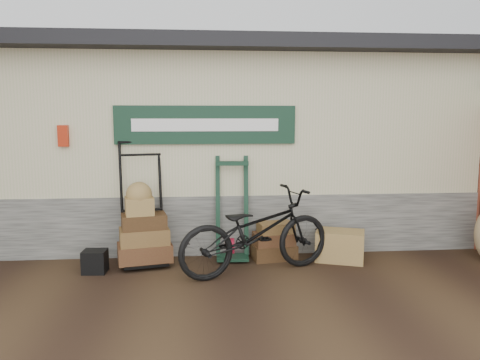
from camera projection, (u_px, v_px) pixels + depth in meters
name	position (u px, v px, depth m)	size (l,w,h in m)	color
ground	(231.00, 278.00, 6.06)	(80.00, 80.00, 0.00)	black
station_building	(221.00, 141.00, 8.54)	(14.40, 4.10, 3.20)	#4C4C47
porter_trolley	(142.00, 201.00, 6.59)	(0.88, 0.66, 1.76)	black
green_barrow	(232.00, 208.00, 6.80)	(0.54, 0.46, 1.50)	black
suitcase_stack	(274.00, 240.00, 6.82)	(0.62, 0.39, 0.55)	#3B2612
wicker_hamper	(340.00, 246.00, 6.75)	(0.67, 0.44, 0.44)	olive
black_trunk	(95.00, 261.00, 6.24)	(0.30, 0.26, 0.30)	black
bicycle	(256.00, 227.00, 6.16)	(2.15, 0.75, 1.25)	black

